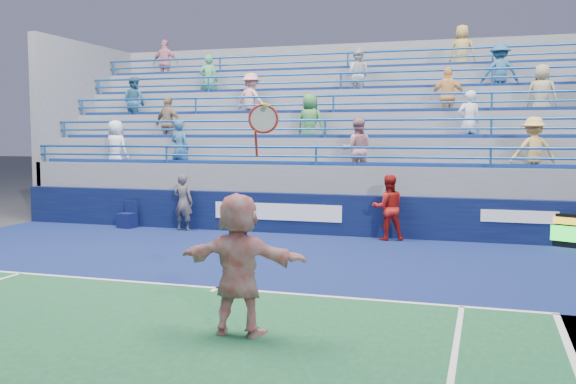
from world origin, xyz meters
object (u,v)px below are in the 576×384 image
(tennis_player, at_px, (239,264))
(line_judge, at_px, (183,202))
(judge_chair, at_px, (128,220))
(serve_speed_board, at_px, (568,231))
(ball_girl, at_px, (388,208))

(tennis_player, bearing_deg, line_judge, 120.85)
(judge_chair, distance_m, tennis_player, 10.73)
(serve_speed_board, xyz_separation_m, judge_chair, (-11.74, -0.21, -0.16))
(ball_girl, bearing_deg, judge_chair, -19.16)
(serve_speed_board, height_order, judge_chair, serve_speed_board)
(line_judge, distance_m, ball_girl, 5.73)
(tennis_player, bearing_deg, ball_girl, 84.92)
(judge_chair, relative_size, line_judge, 0.49)
(tennis_player, height_order, ball_girl, tennis_player)
(judge_chair, bearing_deg, line_judge, 0.84)
(judge_chair, bearing_deg, ball_girl, 0.44)
(tennis_player, relative_size, ball_girl, 1.83)
(serve_speed_board, relative_size, ball_girl, 0.67)
(serve_speed_board, height_order, ball_girl, ball_girl)
(tennis_player, xyz_separation_m, line_judge, (-4.98, 8.34, -0.16))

